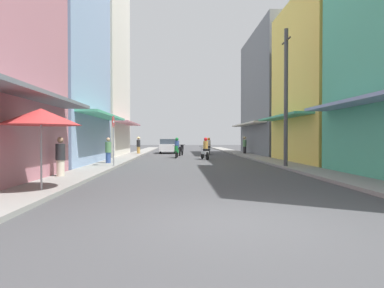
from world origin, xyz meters
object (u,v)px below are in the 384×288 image
object	(u,v)px
motorbike_white	(209,147)
motorbike_green	(177,149)
pedestrian_crossing	(245,144)
pedestrian_far	(60,158)
utility_pole	(286,97)
pedestrian_midway	(108,151)
motorbike_silver	(205,150)
parked_car	(168,146)
pedestrian_foreground	(138,144)
motorbike_black	(181,150)
street_sign_no_entry	(114,134)
vendor_umbrella	(41,117)

from	to	relation	value
motorbike_white	motorbike_green	world-z (taller)	same
motorbike_green	pedestrian_crossing	distance (m)	7.86
pedestrian_far	utility_pole	size ratio (longest dim) A/B	0.22
motorbike_green	pedestrian_midway	bearing A→B (deg)	-119.13
motorbike_green	pedestrian_midway	size ratio (longest dim) A/B	1.16
motorbike_silver	parked_car	xyz separation A→B (m)	(-2.97, 10.26, 0.04)
parked_car	pedestrian_foreground	size ratio (longest dim) A/B	2.48
parked_car	motorbike_black	bearing A→B (deg)	-74.03
pedestrian_foreground	street_sign_no_entry	size ratio (longest dim) A/B	0.64
pedestrian_far	motorbike_silver	bearing A→B (deg)	61.01
vendor_umbrella	utility_pole	distance (m)	11.82
pedestrian_midway	pedestrian_crossing	distance (m)	15.40
motorbike_silver	parked_car	bearing A→B (deg)	106.15
pedestrian_midway	pedestrian_far	xyz separation A→B (m)	(-0.37, -6.56, -0.00)
motorbike_white	motorbike_green	xyz separation A→B (m)	(-3.00, -5.62, 0.00)
motorbike_white	motorbike_silver	bearing A→B (deg)	-97.13
motorbike_green	street_sign_no_entry	size ratio (longest dim) A/B	0.68
motorbike_silver	vendor_umbrella	distance (m)	15.62
pedestrian_crossing	motorbike_green	bearing A→B (deg)	-143.02
pedestrian_crossing	parked_car	bearing A→B (deg)	155.22
motorbike_silver	motorbike_white	world-z (taller)	same
motorbike_white	parked_car	size ratio (longest dim) A/B	0.43
pedestrian_midway	street_sign_no_entry	size ratio (longest dim) A/B	0.59
motorbike_silver	utility_pole	size ratio (longest dim) A/B	0.26
motorbike_silver	pedestrian_crossing	distance (m)	8.13
motorbike_black	motorbike_green	xyz separation A→B (m)	(-0.38, -3.43, 0.20)
motorbike_silver	utility_pole	distance (m)	8.46
pedestrian_crossing	vendor_umbrella	distance (m)	23.63
pedestrian_far	vendor_umbrella	world-z (taller)	vendor_umbrella
motorbike_white	street_sign_no_entry	world-z (taller)	street_sign_no_entry
pedestrian_midway	motorbike_white	bearing A→B (deg)	61.33
motorbike_black	vendor_umbrella	bearing A→B (deg)	-101.08
motorbike_silver	motorbike_black	world-z (taller)	motorbike_silver
motorbike_black	street_sign_no_entry	xyz separation A→B (m)	(-3.53, -12.31, 1.21)
motorbike_green	pedestrian_crossing	world-z (taller)	pedestrian_crossing
motorbike_silver	utility_pole	world-z (taller)	utility_pole
motorbike_silver	street_sign_no_entry	xyz separation A→B (m)	(-5.17, -6.68, 1.01)
pedestrian_foreground	vendor_umbrella	size ratio (longest dim) A/B	0.73
pedestrian_foreground	motorbike_black	bearing A→B (deg)	-19.60
motorbike_black	pedestrian_foreground	xyz separation A→B (m)	(-3.91, 1.39, 0.45)
pedestrian_far	motorbike_black	bearing A→B (deg)	74.81
motorbike_green	parked_car	xyz separation A→B (m)	(-0.95, 8.06, 0.04)
motorbike_green	street_sign_no_entry	bearing A→B (deg)	-109.54
street_sign_no_entry	pedestrian_far	bearing A→B (deg)	-103.02
pedestrian_midway	vendor_umbrella	size ratio (longest dim) A/B	0.67
pedestrian_midway	pedestrian_foreground	size ratio (longest dim) A/B	0.92
pedestrian_crossing	vendor_umbrella	bearing A→B (deg)	-114.65
motorbike_green	utility_pole	xyz separation A→B (m)	(5.53, -9.34, 2.87)
motorbike_black	pedestrian_midway	world-z (taller)	pedestrian_midway
motorbike_black	parked_car	world-z (taller)	parked_car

